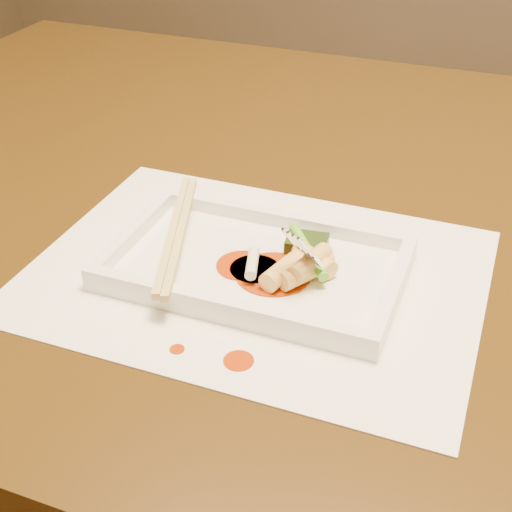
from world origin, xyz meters
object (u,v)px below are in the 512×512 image
(placemat, at_px, (256,273))
(table, at_px, (337,271))
(plate_base, at_px, (256,269))
(fork, at_px, (342,198))
(chopstick_a, at_px, (173,231))

(placemat, bearing_deg, table, 78.82)
(placemat, height_order, plate_base, plate_base)
(placemat, distance_m, fork, 0.11)
(table, distance_m, chopstick_a, 0.24)
(plate_base, xyz_separation_m, fork, (0.07, 0.02, 0.08))
(placemat, distance_m, plate_base, 0.00)
(fork, bearing_deg, plate_base, -165.58)
(chopstick_a, bearing_deg, placemat, 0.00)
(table, bearing_deg, plate_base, -101.18)
(plate_base, bearing_deg, fork, 14.42)
(plate_base, relative_size, fork, 1.86)
(table, bearing_deg, placemat, -101.18)
(plate_base, distance_m, fork, 0.11)
(placemat, bearing_deg, chopstick_a, 180.00)
(chopstick_a, bearing_deg, plate_base, 0.00)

